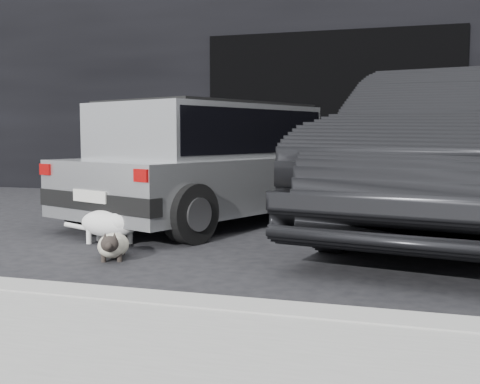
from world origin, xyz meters
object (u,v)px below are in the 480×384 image
(cat_siamese, at_px, (113,245))
(cat_white, at_px, (113,223))
(silver_hatchback, at_px, (214,157))
(second_car, at_px, (457,151))

(cat_siamese, bearing_deg, cat_white, -83.83)
(silver_hatchback, relative_size, second_car, 0.79)
(silver_hatchback, relative_size, cat_white, 4.54)
(silver_hatchback, xyz_separation_m, second_car, (2.60, -0.13, 0.10))
(silver_hatchback, xyz_separation_m, cat_siamese, (-0.06, -2.23, -0.62))
(second_car, bearing_deg, cat_white, -141.96)
(silver_hatchback, bearing_deg, cat_white, -81.22)
(silver_hatchback, height_order, cat_white, silver_hatchback)
(cat_siamese, xyz_separation_m, cat_white, (-0.33, 0.59, 0.08))
(cat_white, bearing_deg, second_car, 125.02)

